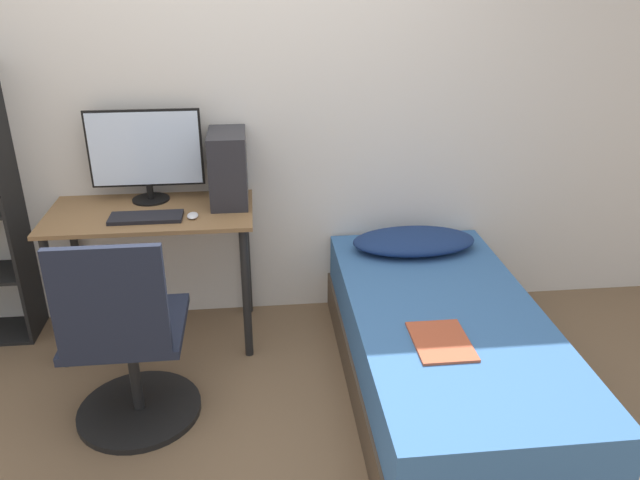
{
  "coord_description": "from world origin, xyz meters",
  "views": [
    {
      "loc": [
        0.13,
        -2.0,
        1.96
      ],
      "look_at": [
        0.42,
        0.68,
        0.75
      ],
      "focal_mm": 35.0,
      "sensor_mm": 36.0,
      "label": 1
    }
  ],
  "objects_px": {
    "bed": "(444,352)",
    "pc_tower": "(228,168)",
    "keyboard": "(146,217)",
    "monitor": "(146,152)",
    "office_chair": "(128,354)"
  },
  "relations": [
    {
      "from": "bed",
      "to": "pc_tower",
      "type": "bearing_deg",
      "value": 143.71
    },
    {
      "from": "bed",
      "to": "pc_tower",
      "type": "relative_size",
      "value": 4.84
    },
    {
      "from": "office_chair",
      "to": "bed",
      "type": "height_order",
      "value": "office_chair"
    },
    {
      "from": "monitor",
      "to": "keyboard",
      "type": "xyz_separation_m",
      "value": [
        0.01,
        -0.28,
        -0.26
      ]
    },
    {
      "from": "bed",
      "to": "monitor",
      "type": "height_order",
      "value": "monitor"
    },
    {
      "from": "bed",
      "to": "keyboard",
      "type": "height_order",
      "value": "keyboard"
    },
    {
      "from": "office_chair",
      "to": "pc_tower",
      "type": "distance_m",
      "value": 1.1
    },
    {
      "from": "office_chair",
      "to": "bed",
      "type": "xyz_separation_m",
      "value": [
        1.46,
        0.07,
        -0.15
      ]
    },
    {
      "from": "monitor",
      "to": "pc_tower",
      "type": "distance_m",
      "value": 0.44
    },
    {
      "from": "keyboard",
      "to": "pc_tower",
      "type": "xyz_separation_m",
      "value": [
        0.42,
        0.21,
        0.18
      ]
    },
    {
      "from": "office_chair",
      "to": "keyboard",
      "type": "relative_size",
      "value": 2.68
    },
    {
      "from": "keyboard",
      "to": "pc_tower",
      "type": "relative_size",
      "value": 0.94
    },
    {
      "from": "pc_tower",
      "to": "office_chair",
      "type": "bearing_deg",
      "value": -119.1
    },
    {
      "from": "bed",
      "to": "monitor",
      "type": "xyz_separation_m",
      "value": [
        -1.44,
        0.82,
        0.81
      ]
    },
    {
      "from": "bed",
      "to": "monitor",
      "type": "distance_m",
      "value": 1.84
    }
  ]
}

